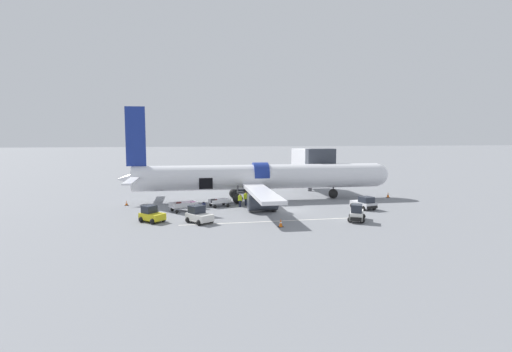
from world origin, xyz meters
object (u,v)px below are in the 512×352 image
baggage_tug_mid (151,215)px  baggage_tug_rear (199,215)px  ground_crew_loader_a (246,198)px  baggage_cart_queued (184,206)px  suitcase_on_tarmac_upright (204,206)px  airplane (256,178)px  ground_crew_driver (240,200)px  ground_crew_loader_b (255,200)px  baggage_tug_spare (357,214)px  baggage_cart_loading (219,203)px  baggage_tug_lead (364,203)px

baggage_tug_mid → baggage_tug_rear: 4.80m
baggage_tug_mid → ground_crew_loader_a: bearing=35.9°
baggage_tug_mid → baggage_cart_queued: size_ratio=0.71×
baggage_cart_queued → suitcase_on_tarmac_upright: 2.44m
airplane → ground_crew_driver: bearing=-121.4°
ground_crew_loader_b → baggage_tug_spare: bearing=-45.4°
baggage_cart_loading → ground_crew_driver: bearing=-11.0°
baggage_tug_mid → suitcase_on_tarmac_upright: size_ratio=3.24×
baggage_tug_mid → baggage_tug_spare: 20.65m
ground_crew_driver → suitcase_on_tarmac_upright: bearing=-169.8°
baggage_cart_loading → ground_crew_loader_a: 3.36m
baggage_tug_spare → baggage_cart_loading: baggage_tug_spare is taller
ground_crew_driver → baggage_tug_rear: bearing=-122.4°
airplane → ground_crew_driver: (-2.73, -4.49, -2.17)m
airplane → baggage_tug_rear: bearing=-122.0°
baggage_tug_spare → baggage_cart_loading: 16.74m
baggage_tug_lead → suitcase_on_tarmac_upright: 18.87m
airplane → baggage_tug_lead: 14.34m
airplane → suitcase_on_tarmac_upright: airplane is taller
suitcase_on_tarmac_upright → airplane: bearing=36.5°
ground_crew_loader_a → ground_crew_driver: 1.10m
baggage_tug_rear → ground_crew_driver: (5.11, 8.05, 0.11)m
baggage_tug_lead → ground_crew_loader_b: ground_crew_loader_b is taller
baggage_tug_spare → baggage_cart_queued: 19.07m
baggage_tug_rear → ground_crew_loader_b: ground_crew_loader_b is taller
baggage_cart_queued → ground_crew_driver: size_ratio=2.47×
baggage_tug_lead → suitcase_on_tarmac_upright: bearing=171.0°
baggage_cart_loading → ground_crew_loader_b: ground_crew_loader_b is taller
baggage_tug_lead → ground_crew_loader_a: 14.15m
baggage_tug_lead → ground_crew_loader_b: size_ratio=2.03×
suitcase_on_tarmac_upright → baggage_tug_lead: bearing=-9.0°
baggage_tug_rear → baggage_cart_queued: baggage_tug_rear is taller
baggage_tug_mid → baggage_cart_loading: bearing=45.5°
airplane → baggage_tug_spare: airplane is taller
baggage_cart_loading → baggage_tug_rear: bearing=-106.9°
baggage_tug_lead → ground_crew_loader_a: ground_crew_loader_a is taller
baggage_cart_loading → baggage_tug_spare: bearing=-38.1°
baggage_cart_loading → ground_crew_loader_a: ground_crew_loader_a is taller
airplane → baggage_cart_loading: bearing=-142.6°
baggage_cart_loading → ground_crew_driver: ground_crew_driver is taller
baggage_tug_lead → baggage_cart_loading: baggage_tug_lead is taller
baggage_tug_spare → ground_crew_driver: 14.52m
baggage_tug_lead → ground_crew_loader_b: (-12.53, 2.97, 0.24)m
ground_crew_loader_a → baggage_tug_lead: bearing=-18.5°
baggage_tug_rear → ground_crew_loader_a: (5.92, 8.80, 0.18)m
airplane → baggage_tug_spare: bearing=-61.0°
airplane → baggage_cart_queued: airplane is taller
baggage_tug_mid → baggage_cart_loading: (7.27, 7.40, -0.21)m
baggage_tug_spare → ground_crew_loader_a: 14.46m
baggage_tug_spare → ground_crew_driver: baggage_tug_spare is taller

